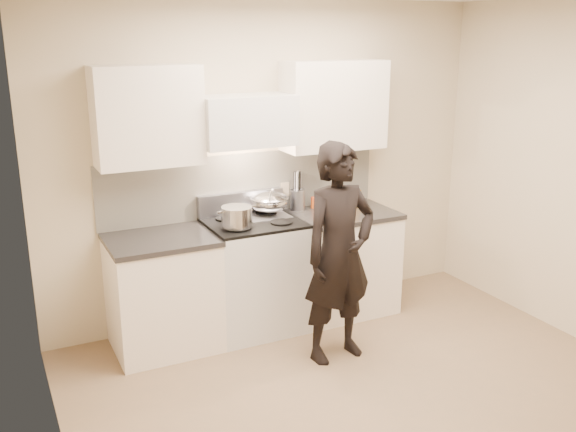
{
  "coord_description": "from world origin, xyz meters",
  "views": [
    {
      "loc": [
        -2.25,
        -3.2,
        2.44
      ],
      "look_at": [
        -0.17,
        1.05,
        1.07
      ],
      "focal_mm": 40.0,
      "sensor_mm": 36.0,
      "label": 1
    }
  ],
  "objects": [
    {
      "name": "spice_jar",
      "position": [
        0.37,
        1.64,
        0.97
      ],
      "size": [
        0.05,
        0.05,
        0.1
      ],
      "color": "#C54913",
      "rests_on": "counter_right"
    },
    {
      "name": "utensil_crock",
      "position": [
        0.22,
        1.66,
        1.03
      ],
      "size": [
        0.13,
        0.13,
        0.34
      ],
      "color": "#AEB2C4",
      "rests_on": "counter_right"
    },
    {
      "name": "ground_plane",
      "position": [
        0.0,
        0.0,
        0.0
      ],
      "size": [
        4.0,
        4.0,
        0.0
      ],
      "primitive_type": "plane",
      "color": "#7F6448"
    },
    {
      "name": "counter_left",
      "position": [
        -1.08,
        1.43,
        0.46
      ],
      "size": [
        0.82,
        0.67,
        0.92
      ],
      "color": "white",
      "rests_on": "ground"
    },
    {
      "name": "counter_right",
      "position": [
        0.53,
        1.43,
        0.46
      ],
      "size": [
        0.92,
        0.67,
        0.92
      ],
      "color": "white",
      "rests_on": "ground"
    },
    {
      "name": "oil_glass",
      "position": [
        0.75,
        1.54,
        0.99
      ],
      "size": [
        0.08,
        0.08,
        0.15
      ],
      "color": "#B16B09",
      "rests_on": "counter_right"
    },
    {
      "name": "stock_pot",
      "position": [
        -0.49,
        1.3,
        1.04
      ],
      "size": [
        0.34,
        0.28,
        0.16
      ],
      "color": "#B9B9BF",
      "rests_on": "stove"
    },
    {
      "name": "person",
      "position": [
        0.08,
        0.69,
        0.84
      ],
      "size": [
        0.66,
        0.47,
        1.68
      ],
      "primitive_type": "imported",
      "rotation": [
        0.0,
        0.0,
        0.11
      ],
      "color": "black",
      "rests_on": "ground"
    },
    {
      "name": "room_shell",
      "position": [
        -0.06,
        0.37,
        1.6
      ],
      "size": [
        4.04,
        3.54,
        2.7
      ],
      "color": "beige",
      "rests_on": "ground"
    },
    {
      "name": "wok",
      "position": [
        -0.1,
        1.56,
        1.05
      ],
      "size": [
        0.33,
        0.41,
        0.27
      ],
      "color": "#B9B9BF",
      "rests_on": "stove"
    },
    {
      "name": "stove",
      "position": [
        -0.3,
        1.42,
        0.47
      ],
      "size": [
        0.76,
        0.65,
        0.96
      ],
      "color": "silver",
      "rests_on": "ground"
    }
  ]
}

